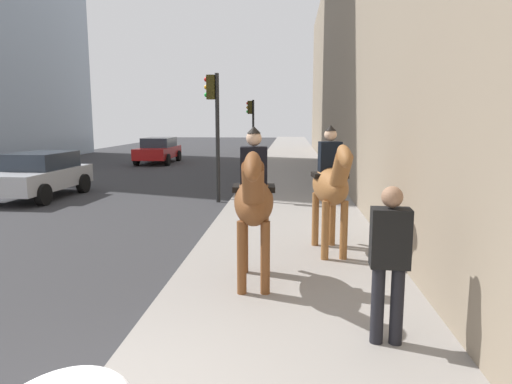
{
  "coord_description": "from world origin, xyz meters",
  "views": [
    {
      "loc": [
        -2.93,
        -1.78,
        2.5
      ],
      "look_at": [
        4.0,
        -1.27,
        1.4
      ],
      "focal_mm": 32.57,
      "sensor_mm": 36.0,
      "label": 1
    }
  ],
  "objects_px": {
    "mounted_horse_near": "(254,199)",
    "traffic_light_far_curb": "(251,121)",
    "traffic_light_near_curb": "(214,117)",
    "pedestrian_greeting": "(389,255)",
    "car_near_lane": "(40,174)",
    "mounted_horse_far": "(331,184)",
    "car_mid_lane": "(159,150)"
  },
  "relations": [
    {
      "from": "mounted_horse_near",
      "to": "car_mid_lane",
      "type": "bearing_deg",
      "value": -164.01
    },
    {
      "from": "mounted_horse_far",
      "to": "pedestrian_greeting",
      "type": "height_order",
      "value": "mounted_horse_far"
    },
    {
      "from": "mounted_horse_near",
      "to": "traffic_light_near_curb",
      "type": "height_order",
      "value": "traffic_light_near_curb"
    },
    {
      "from": "pedestrian_greeting",
      "to": "traffic_light_far_curb",
      "type": "relative_size",
      "value": 0.48
    },
    {
      "from": "car_near_lane",
      "to": "traffic_light_near_curb",
      "type": "xyz_separation_m",
      "value": [
        -0.38,
        -5.68,
        1.8
      ]
    },
    {
      "from": "mounted_horse_near",
      "to": "pedestrian_greeting",
      "type": "xyz_separation_m",
      "value": [
        -1.68,
        -1.55,
        -0.28
      ]
    },
    {
      "from": "mounted_horse_far",
      "to": "pedestrian_greeting",
      "type": "xyz_separation_m",
      "value": [
        -3.36,
        -0.33,
        -0.28
      ]
    },
    {
      "from": "traffic_light_near_curb",
      "to": "car_near_lane",
      "type": "bearing_deg",
      "value": 86.2
    },
    {
      "from": "mounted_horse_far",
      "to": "traffic_light_near_curb",
      "type": "xyz_separation_m",
      "value": [
        5.59,
        2.97,
        1.18
      ]
    },
    {
      "from": "mounted_horse_near",
      "to": "traffic_light_far_curb",
      "type": "relative_size",
      "value": 0.65
    },
    {
      "from": "pedestrian_greeting",
      "to": "car_near_lane",
      "type": "relative_size",
      "value": 0.43
    },
    {
      "from": "pedestrian_greeting",
      "to": "car_near_lane",
      "type": "xyz_separation_m",
      "value": [
        9.33,
        8.98,
        -0.34
      ]
    },
    {
      "from": "mounted_horse_far",
      "to": "pedestrian_greeting",
      "type": "relative_size",
      "value": 1.34
    },
    {
      "from": "car_mid_lane",
      "to": "traffic_light_near_curb",
      "type": "relative_size",
      "value": 1.16
    },
    {
      "from": "mounted_horse_far",
      "to": "traffic_light_far_curb",
      "type": "bearing_deg",
      "value": -178.3
    },
    {
      "from": "pedestrian_greeting",
      "to": "car_mid_lane",
      "type": "relative_size",
      "value": 0.39
    },
    {
      "from": "car_near_lane",
      "to": "mounted_horse_near",
      "type": "bearing_deg",
      "value": 46.58
    },
    {
      "from": "mounted_horse_near",
      "to": "traffic_light_near_curb",
      "type": "xyz_separation_m",
      "value": [
        7.27,
        1.74,
        1.18
      ]
    },
    {
      "from": "car_near_lane",
      "to": "traffic_light_far_curb",
      "type": "distance_m",
      "value": 12.87
    },
    {
      "from": "car_near_lane",
      "to": "traffic_light_near_curb",
      "type": "distance_m",
      "value": 5.97
    },
    {
      "from": "traffic_light_near_curb",
      "to": "mounted_horse_far",
      "type": "bearing_deg",
      "value": -152.06
    },
    {
      "from": "mounted_horse_near",
      "to": "traffic_light_near_curb",
      "type": "bearing_deg",
      "value": -170.24
    },
    {
      "from": "mounted_horse_far",
      "to": "traffic_light_far_curb",
      "type": "distance_m",
      "value": 17.62
    },
    {
      "from": "mounted_horse_near",
      "to": "car_near_lane",
      "type": "bearing_deg",
      "value": -139.57
    },
    {
      "from": "traffic_light_far_curb",
      "to": "car_near_lane",
      "type": "bearing_deg",
      "value": 153.04
    },
    {
      "from": "car_near_lane",
      "to": "traffic_light_far_curb",
      "type": "bearing_deg",
      "value": 155.46
    },
    {
      "from": "traffic_light_far_curb",
      "to": "mounted_horse_near",
      "type": "bearing_deg",
      "value": -175.08
    },
    {
      "from": "mounted_horse_near",
      "to": "car_mid_lane",
      "type": "distance_m",
      "value": 20.75
    },
    {
      "from": "car_mid_lane",
      "to": "pedestrian_greeting",
      "type": "bearing_deg",
      "value": 20.76
    },
    {
      "from": "mounted_horse_near",
      "to": "traffic_light_far_curb",
      "type": "xyz_separation_m",
      "value": [
        19.03,
        1.64,
        0.99
      ]
    },
    {
      "from": "mounted_horse_near",
      "to": "car_near_lane",
      "type": "relative_size",
      "value": 0.57
    },
    {
      "from": "car_mid_lane",
      "to": "traffic_light_far_curb",
      "type": "distance_m",
      "value": 5.62
    }
  ]
}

